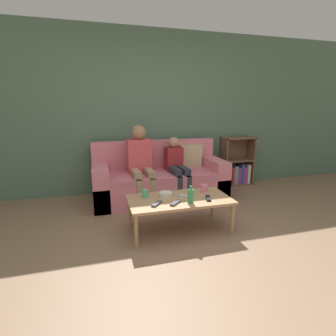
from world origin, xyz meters
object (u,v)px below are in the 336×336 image
(bottle, at_px, (191,196))
(person_child, at_px, (177,165))
(bookshelf, at_px, (236,167))
(tv_remote_0, at_px, (157,204))
(cup_far, at_px, (145,194))
(tv_remote_1, at_px, (185,196))
(snack_bowl, at_px, (166,194))
(person_adult, at_px, (140,158))
(coffee_table, at_px, (179,201))
(tv_remote_2, at_px, (208,198))
(tv_remote_3, at_px, (176,203))
(couch, at_px, (160,180))
(cup_near, at_px, (204,188))

(bottle, bearing_deg, person_child, 79.68)
(bookshelf, relative_size, tv_remote_0, 5.38)
(cup_far, xyz_separation_m, bottle, (0.44, -0.31, 0.04))
(tv_remote_1, bearing_deg, snack_bowl, 108.18)
(person_adult, bearing_deg, bookshelf, 11.70)
(coffee_table, xyz_separation_m, tv_remote_1, (0.08, 0.01, 0.05))
(cup_far, bearing_deg, tv_remote_0, -74.29)
(tv_remote_2, relative_size, tv_remote_3, 1.13)
(person_adult, relative_size, snack_bowl, 7.30)
(cup_far, bearing_deg, tv_remote_3, -46.49)
(tv_remote_0, relative_size, snack_bowl, 1.04)
(couch, xyz_separation_m, tv_remote_2, (0.26, -1.25, 0.10))
(person_adult, distance_m, cup_near, 1.13)
(person_adult, xyz_separation_m, tv_remote_0, (-0.03, -1.18, -0.27))
(couch, relative_size, bottle, 10.31)
(cup_near, bearing_deg, tv_remote_2, -102.99)
(coffee_table, height_order, person_adult, person_adult)
(couch, height_order, person_child, person_child)
(person_adult, xyz_separation_m, tv_remote_3, (0.17, -1.21, -0.27))
(bookshelf, bearing_deg, person_child, -159.77)
(person_child, height_order, tv_remote_0, person_child)
(cup_far, bearing_deg, person_child, 53.42)
(bottle, bearing_deg, person_adult, 105.04)
(snack_bowl, bearing_deg, tv_remote_0, -124.31)
(bookshelf, relative_size, snack_bowl, 5.57)
(couch, xyz_separation_m, tv_remote_3, (-0.14, -1.29, 0.10))
(bookshelf, distance_m, person_adult, 1.93)
(cup_far, bearing_deg, bottle, -35.26)
(couch, bearing_deg, tv_remote_3, -96.25)
(bookshelf, distance_m, snack_bowl, 2.20)
(cup_far, height_order, tv_remote_2, cup_far)
(coffee_table, distance_m, tv_remote_3, 0.18)
(tv_remote_0, bearing_deg, cup_far, 144.93)
(person_child, bearing_deg, bottle, -103.30)
(coffee_table, bearing_deg, tv_remote_0, -157.30)
(coffee_table, bearing_deg, person_child, 74.25)
(person_child, relative_size, snack_bowl, 6.09)
(person_adult, relative_size, tv_remote_0, 7.04)
(tv_remote_1, relative_size, bottle, 0.81)
(tv_remote_0, xyz_separation_m, tv_remote_2, (0.60, 0.01, 0.00))
(coffee_table, relative_size, tv_remote_0, 7.16)
(couch, distance_m, coffee_table, 1.14)
(coffee_table, bearing_deg, snack_bowl, 135.97)
(couch, relative_size, person_child, 2.09)
(tv_remote_3, bearing_deg, bottle, 39.09)
(person_adult, relative_size, tv_remote_2, 6.47)
(coffee_table, height_order, tv_remote_3, tv_remote_3)
(tv_remote_0, height_order, bottle, bottle)
(cup_far, bearing_deg, bookshelf, 34.82)
(coffee_table, distance_m, tv_remote_0, 0.32)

